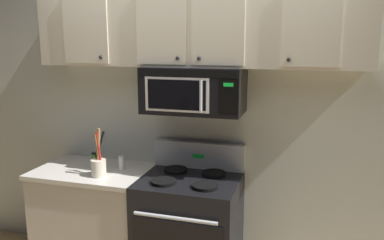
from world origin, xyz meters
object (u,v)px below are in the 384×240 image
Objects in this scene: utensil_crock_cream at (99,165)px; over_range_microwave at (194,90)px; salt_shaker at (121,163)px; spice_jar at (94,159)px; stove_range at (190,231)px.

over_range_microwave is at bearing 20.21° from utensil_crock_cream.
salt_shaker is (-0.61, -0.05, -0.62)m from over_range_microwave.
over_range_microwave is 1.96× the size of utensil_crock_cream.
utensil_crock_cream is 0.31m from spice_jar.
salt_shaker is at bearing -7.27° from spice_jar.
stove_range is 10.24× the size of spice_jar.
utensil_crock_cream is 3.55× the size of spice_jar.
salt_shaker reaches higher than spice_jar.
spice_jar is (-0.28, 0.04, -0.00)m from salt_shaker.
stove_range is 1.11m from over_range_microwave.
spice_jar is at bearing -179.00° from over_range_microwave.
salt_shaker is at bearing -175.24° from over_range_microwave.
spice_jar is at bearing 172.73° from salt_shaker.
over_range_microwave is 0.87m from salt_shaker.
utensil_crock_cream reaches higher than stove_range.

